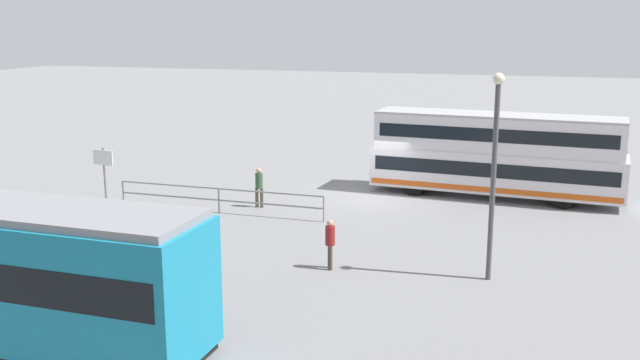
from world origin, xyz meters
TOP-DOWN VIEW (x-y plane):
  - ground_plane at (0.00, 0.00)m, footprint 160.00×160.00m
  - double_decker_bus at (-5.10, -1.92)m, footprint 11.41×3.26m
  - pedestrian_near_railing at (4.49, 3.09)m, footprint 0.36×0.36m
  - pedestrian_crossing at (-0.75, 9.77)m, footprint 0.42×0.42m
  - pedestrian_railing at (5.78, 4.46)m, footprint 9.39×0.11m
  - info_sign at (11.62, 4.05)m, footprint 1.05×0.17m
  - street_lamp at (-5.78, 9.20)m, footprint 0.36×0.36m

SIDE VIEW (x-z plane):
  - ground_plane at x=0.00m, z-range 0.00..0.00m
  - pedestrian_railing at x=5.78m, z-range 0.21..1.29m
  - pedestrian_crossing at x=-0.75m, z-range 0.13..1.80m
  - pedestrian_near_railing at x=4.49m, z-range 0.14..1.89m
  - info_sign at x=11.62m, z-range 0.46..2.87m
  - double_decker_bus at x=-5.10m, z-range 0.05..3.90m
  - street_lamp at x=-5.78m, z-range 0.57..7.03m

